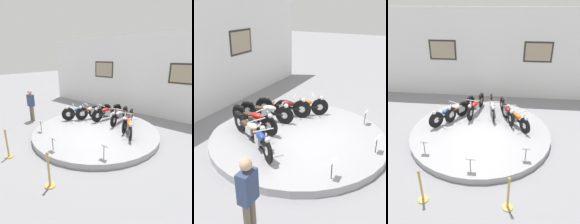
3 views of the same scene
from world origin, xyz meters
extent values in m
plane|color=gray|center=(0.00, 0.00, 0.00)|extent=(60.00, 60.00, 0.00)
cylinder|color=#99999E|center=(0.00, 0.00, 0.11)|extent=(5.37, 5.37, 0.21)
cube|color=white|center=(0.00, 3.93, 2.23)|extent=(14.00, 0.20, 4.47)
cube|color=#2D2823|center=(-2.40, 3.82, 2.46)|extent=(1.40, 0.02, 1.00)
cube|color=tan|center=(-2.40, 3.82, 2.46)|extent=(1.24, 0.02, 0.84)
cube|color=#2D2823|center=(2.40, 3.82, 2.46)|extent=(1.40, 0.02, 1.00)
cube|color=tan|center=(2.40, 3.82, 2.46)|extent=(1.24, 0.02, 0.84)
cylinder|color=black|center=(-1.74, 0.00, 0.54)|extent=(0.45, 0.55, 0.66)
cylinder|color=silver|center=(-1.74, 0.00, 0.54)|extent=(0.19, 0.22, 0.23)
cylinder|color=black|center=(-0.91, 1.06, 0.54)|extent=(0.45, 0.55, 0.66)
cylinder|color=silver|center=(-0.91, 1.06, 0.54)|extent=(0.19, 0.22, 0.23)
cube|color=black|center=(-1.33, 0.53, 0.54)|extent=(0.82, 1.02, 0.07)
cube|color=silver|center=(-1.35, 0.50, 0.56)|extent=(0.36, 0.38, 0.24)
ellipsoid|color=navy|center=(-1.41, 0.42, 0.72)|extent=(0.47, 0.51, 0.20)
cube|color=#472D1E|center=(-1.19, 0.70, 0.68)|extent=(0.36, 0.38, 0.07)
cube|color=black|center=(-0.91, 1.06, 0.82)|extent=(0.30, 0.34, 0.06)
cylinder|color=silver|center=(-1.65, 0.12, 0.74)|extent=(0.19, 0.22, 0.54)
cylinder|color=silver|center=(-1.59, 0.20, 1.00)|extent=(0.44, 0.36, 0.03)
sphere|color=silver|center=(-1.78, -0.05, 0.88)|extent=(0.15, 0.15, 0.15)
cylinder|color=black|center=(-1.28, 0.46, 0.54)|extent=(0.34, 0.61, 0.66)
cylinder|color=silver|center=(-1.28, 0.46, 0.54)|extent=(0.16, 0.24, 0.23)
cylinder|color=black|center=(-0.69, 1.68, 0.54)|extent=(0.34, 0.61, 0.66)
cylinder|color=silver|center=(-0.69, 1.68, 0.54)|extent=(0.16, 0.24, 0.23)
cube|color=black|center=(-0.98, 1.07, 0.54)|extent=(0.61, 1.15, 0.07)
cube|color=silver|center=(-1.00, 1.03, 0.56)|extent=(0.32, 0.38, 0.24)
ellipsoid|color=beige|center=(-1.04, 0.94, 0.72)|extent=(0.41, 0.53, 0.20)
cube|color=#472D1E|center=(-0.89, 1.27, 0.68)|extent=(0.32, 0.38, 0.07)
cube|color=black|center=(-0.69, 1.68, 0.82)|extent=(0.25, 0.37, 0.06)
cylinder|color=silver|center=(-1.21, 0.60, 0.74)|extent=(0.15, 0.24, 0.54)
cylinder|color=silver|center=(-1.17, 0.69, 1.00)|extent=(0.50, 0.26, 0.03)
sphere|color=silver|center=(-1.30, 0.41, 0.88)|extent=(0.15, 0.15, 0.15)
cylinder|color=black|center=(-0.50, 0.72, 0.54)|extent=(0.19, 0.66, 0.66)
cylinder|color=silver|center=(-0.50, 0.72, 0.54)|extent=(0.11, 0.24, 0.23)
cylinder|color=black|center=(-0.22, 2.04, 0.54)|extent=(0.19, 0.66, 0.66)
cylinder|color=silver|center=(-0.22, 2.04, 0.54)|extent=(0.11, 0.24, 0.23)
cube|color=black|center=(-0.36, 1.38, 0.54)|extent=(0.33, 1.23, 0.07)
cube|color=silver|center=(-0.37, 1.35, 0.56)|extent=(0.26, 0.35, 0.24)
ellipsoid|color=red|center=(-0.39, 1.25, 0.72)|extent=(0.31, 0.52, 0.20)
cube|color=#472D1E|center=(-0.32, 1.60, 0.68)|extent=(0.26, 0.35, 0.07)
cube|color=black|center=(-0.22, 2.04, 0.82)|extent=(0.17, 0.37, 0.06)
cylinder|color=silver|center=(-0.47, 0.87, 0.74)|extent=(0.09, 0.25, 0.54)
cylinder|color=silver|center=(-0.45, 0.97, 1.00)|extent=(0.53, 0.14, 0.03)
sphere|color=silver|center=(-0.51, 0.67, 0.88)|extent=(0.15, 0.15, 0.15)
cylinder|color=black|center=(0.46, 0.72, 0.52)|extent=(0.14, 0.62, 0.62)
cylinder|color=silver|center=(0.46, 0.72, 0.52)|extent=(0.09, 0.22, 0.22)
cylinder|color=black|center=(0.27, 2.05, 0.52)|extent=(0.14, 0.62, 0.62)
cylinder|color=silver|center=(0.27, 2.05, 0.52)|extent=(0.09, 0.22, 0.22)
cube|color=black|center=(0.36, 1.38, 0.52)|extent=(0.24, 1.24, 0.07)
cube|color=silver|center=(0.37, 1.34, 0.54)|extent=(0.24, 0.34, 0.24)
ellipsoid|color=#B2B5BA|center=(0.38, 1.25, 0.70)|extent=(0.28, 0.51, 0.20)
cube|color=#472D1E|center=(0.33, 1.60, 0.66)|extent=(0.24, 0.34, 0.07)
cube|color=black|center=(0.27, 2.05, 0.79)|extent=(0.15, 0.37, 0.06)
cylinder|color=silver|center=(0.44, 0.86, 0.72)|extent=(0.08, 0.25, 0.54)
cylinder|color=silver|center=(0.42, 0.97, 0.98)|extent=(0.54, 0.11, 0.03)
sphere|color=silver|center=(0.46, 0.66, 0.86)|extent=(0.15, 0.15, 0.15)
cylinder|color=black|center=(1.17, 0.42, 0.54)|extent=(0.23, 0.64, 0.65)
cylinder|color=silver|center=(1.17, 0.42, 0.54)|extent=(0.13, 0.24, 0.23)
cylinder|color=black|center=(0.79, 1.72, 0.54)|extent=(0.23, 0.64, 0.65)
cylinder|color=silver|center=(0.79, 1.72, 0.54)|extent=(0.13, 0.24, 0.23)
cube|color=black|center=(0.98, 1.07, 0.54)|extent=(0.42, 1.21, 0.07)
cube|color=silver|center=(0.99, 1.03, 0.56)|extent=(0.28, 0.36, 0.24)
ellipsoid|color=maroon|center=(1.02, 0.94, 0.72)|extent=(0.35, 0.52, 0.20)
cube|color=#472D1E|center=(0.92, 1.28, 0.68)|extent=(0.28, 0.36, 0.07)
cube|color=black|center=(0.79, 1.72, 0.81)|extent=(0.20, 0.37, 0.06)
cylinder|color=silver|center=(1.13, 0.56, 0.74)|extent=(0.11, 0.25, 0.54)
cylinder|color=silver|center=(1.10, 0.67, 1.00)|extent=(0.53, 0.18, 0.03)
sphere|color=silver|center=(1.19, 0.36, 0.88)|extent=(0.15, 0.15, 0.15)
cylinder|color=black|center=(1.70, -0.04, 0.52)|extent=(0.38, 0.54, 0.61)
cylinder|color=silver|center=(1.70, -0.04, 0.52)|extent=(0.17, 0.22, 0.22)
cylinder|color=black|center=(0.96, 1.09, 0.52)|extent=(0.38, 0.54, 0.61)
cylinder|color=silver|center=(0.96, 1.09, 0.52)|extent=(0.17, 0.22, 0.22)
cube|color=black|center=(1.33, 0.53, 0.52)|extent=(0.74, 1.08, 0.07)
cube|color=silver|center=(1.35, 0.50, 0.54)|extent=(0.34, 0.38, 0.24)
ellipsoid|color=#D16619|center=(1.40, 0.41, 0.70)|extent=(0.45, 0.52, 0.20)
cube|color=#472D1E|center=(1.21, 0.71, 0.66)|extent=(0.34, 0.38, 0.07)
cube|color=black|center=(0.96, 1.09, 0.78)|extent=(0.28, 0.36, 0.06)
cylinder|color=silver|center=(1.61, 0.09, 0.72)|extent=(0.17, 0.23, 0.54)
cylinder|color=silver|center=(1.56, 0.18, 0.98)|extent=(0.47, 0.32, 0.03)
sphere|color=silver|center=(1.73, -0.09, 0.86)|extent=(0.15, 0.15, 0.15)
cylinder|color=#333338|center=(-1.64, -1.66, 0.42)|extent=(0.02, 0.02, 0.42)
cube|color=white|center=(-1.64, -1.66, 0.65)|extent=(0.26, 0.11, 0.15)
cylinder|color=#333338|center=(0.00, -2.33, 0.42)|extent=(0.02, 0.02, 0.42)
cube|color=white|center=(0.00, -2.33, 0.65)|extent=(0.26, 0.11, 0.15)
cylinder|color=#333338|center=(1.64, -1.66, 0.42)|extent=(0.02, 0.02, 0.42)
cube|color=white|center=(1.64, -1.66, 0.65)|extent=(0.26, 0.11, 0.15)
cylinder|color=#6B6051|center=(-3.73, -0.83, 0.40)|extent=(0.13, 0.13, 0.80)
cylinder|color=#6B6051|center=(-3.57, -0.83, 0.40)|extent=(0.13, 0.13, 0.80)
cube|color=navy|center=(-3.65, -0.83, 1.10)|extent=(0.36, 0.22, 0.60)
sphere|color=tan|center=(-3.65, -0.83, 1.54)|extent=(0.22, 0.22, 0.22)
cylinder|color=tan|center=(-1.12, -3.33, 0.01)|extent=(0.28, 0.28, 0.03)
cylinder|color=tan|center=(-1.12, -3.33, 0.47)|extent=(0.06, 0.06, 0.95)
sphere|color=tan|center=(-1.12, -3.33, 0.98)|extent=(0.08, 0.08, 0.08)
cylinder|color=tan|center=(1.12, -3.33, 0.01)|extent=(0.28, 0.28, 0.03)
cylinder|color=tan|center=(1.12, -3.33, 0.47)|extent=(0.06, 0.06, 0.95)
sphere|color=tan|center=(1.12, -3.33, 0.98)|extent=(0.08, 0.08, 0.08)
camera|label=1|loc=(4.44, -5.54, 3.26)|focal=28.00mm
camera|label=2|loc=(-6.49, -3.13, 3.97)|focal=42.00mm
camera|label=3|loc=(0.94, -7.22, 4.77)|focal=35.00mm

